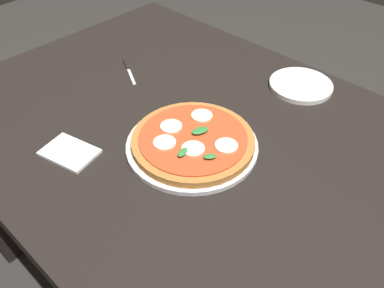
{
  "coord_description": "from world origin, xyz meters",
  "views": [
    {
      "loc": [
        -0.56,
        0.6,
        1.42
      ],
      "look_at": [
        -0.04,
        0.05,
        0.76
      ],
      "focal_mm": 38.38,
      "sensor_mm": 36.0,
      "label": 1
    }
  ],
  "objects_px": {
    "dining_table": "(195,158)",
    "knife": "(128,68)",
    "serving_tray": "(192,145)",
    "pizza": "(193,140)",
    "plate_white": "(301,85)",
    "napkin": "(70,152)"
  },
  "relations": [
    {
      "from": "serving_tray",
      "to": "knife",
      "type": "bearing_deg",
      "value": -17.83
    },
    {
      "from": "dining_table",
      "to": "napkin",
      "type": "relative_size",
      "value": 10.8
    },
    {
      "from": "pizza",
      "to": "knife",
      "type": "relative_size",
      "value": 2.16
    },
    {
      "from": "knife",
      "to": "dining_table",
      "type": "bearing_deg",
      "value": 168.04
    },
    {
      "from": "serving_tray",
      "to": "knife",
      "type": "height_order",
      "value": "serving_tray"
    },
    {
      "from": "dining_table",
      "to": "knife",
      "type": "xyz_separation_m",
      "value": [
        0.37,
        -0.08,
        0.1
      ]
    },
    {
      "from": "serving_tray",
      "to": "pizza",
      "type": "xyz_separation_m",
      "value": [
        -0.0,
        -0.0,
        0.02
      ]
    },
    {
      "from": "napkin",
      "to": "dining_table",
      "type": "bearing_deg",
      "value": -120.49
    },
    {
      "from": "plate_white",
      "to": "knife",
      "type": "xyz_separation_m",
      "value": [
        0.45,
        0.29,
        -0.0
      ]
    },
    {
      "from": "dining_table",
      "to": "serving_tray",
      "type": "height_order",
      "value": "serving_tray"
    },
    {
      "from": "plate_white",
      "to": "knife",
      "type": "height_order",
      "value": "plate_white"
    },
    {
      "from": "dining_table",
      "to": "plate_white",
      "type": "xyz_separation_m",
      "value": [
        -0.09,
        -0.36,
        0.1
      ]
    },
    {
      "from": "dining_table",
      "to": "serving_tray",
      "type": "relative_size",
      "value": 4.31
    },
    {
      "from": "serving_tray",
      "to": "napkin",
      "type": "bearing_deg",
      "value": 48.25
    },
    {
      "from": "pizza",
      "to": "plate_white",
      "type": "relative_size",
      "value": 1.63
    },
    {
      "from": "pizza",
      "to": "napkin",
      "type": "height_order",
      "value": "pizza"
    },
    {
      "from": "dining_table",
      "to": "knife",
      "type": "bearing_deg",
      "value": -11.96
    },
    {
      "from": "pizza",
      "to": "plate_white",
      "type": "bearing_deg",
      "value": -96.34
    },
    {
      "from": "dining_table",
      "to": "knife",
      "type": "height_order",
      "value": "knife"
    },
    {
      "from": "pizza",
      "to": "knife",
      "type": "bearing_deg",
      "value": -17.62
    },
    {
      "from": "serving_tray",
      "to": "knife",
      "type": "distance_m",
      "value": 0.42
    },
    {
      "from": "dining_table",
      "to": "serving_tray",
      "type": "xyz_separation_m",
      "value": [
        -0.04,
        0.05,
        0.1
      ]
    }
  ]
}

